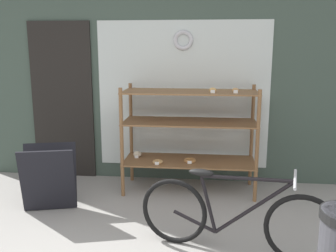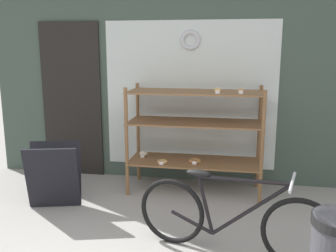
{
  "view_description": "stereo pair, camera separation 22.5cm",
  "coord_description": "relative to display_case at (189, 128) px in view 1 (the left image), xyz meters",
  "views": [
    {
      "loc": [
        0.52,
        -1.97,
        1.76
      ],
      "look_at": [
        0.16,
        1.47,
        1.03
      ],
      "focal_mm": 40.0,
      "sensor_mm": 36.0,
      "label": 1
    },
    {
      "loc": [
        0.75,
        -1.94,
        1.76
      ],
      "look_at": [
        0.16,
        1.47,
        1.03
      ],
      "focal_mm": 40.0,
      "sensor_mm": 36.0,
      "label": 2
    }
  ],
  "objects": [
    {
      "name": "storefront_facade",
      "position": [
        -0.34,
        0.44,
        1.13
      ],
      "size": [
        5.03,
        0.13,
        3.97
      ],
      "color": "#3D4C42",
      "rests_on": "ground_plane"
    },
    {
      "name": "bicycle",
      "position": [
        0.46,
        -1.43,
        -0.46
      ],
      "size": [
        1.68,
        0.54,
        0.75
      ],
      "rotation": [
        0.0,
        0.0,
        -0.23
      ],
      "color": "black",
      "rests_on": "ground_plane"
    },
    {
      "name": "sandwich_board",
      "position": [
        -1.48,
        -0.74,
        -0.43
      ],
      "size": [
        0.64,
        0.51,
        0.72
      ],
      "rotation": [
        0.0,
        0.0,
        0.26
      ],
      "color": "black",
      "rests_on": "ground_plane"
    },
    {
      "name": "display_case",
      "position": [
        0.0,
        0.0,
        0.0
      ],
      "size": [
        1.61,
        0.59,
        1.31
      ],
      "color": "brown",
      "rests_on": "ground_plane"
    }
  ]
}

